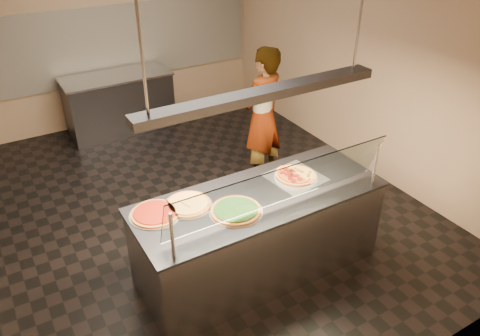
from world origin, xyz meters
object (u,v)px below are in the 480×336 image
sneeze_guard (282,186)px  perforated_tray (295,177)px  prep_table (119,103)px  heat_lamp_housing (262,94)px  half_pizza_sausage (304,172)px  pizza_spinach (236,210)px  pizza_tomato (155,213)px  pizza_spatula (191,204)px  half_pizza_pepperoni (288,177)px  worker (262,117)px  serving_counter (259,234)px  pizza_cheese (188,204)px

sneeze_guard → perforated_tray: size_ratio=4.01×
prep_table → heat_lamp_housing: size_ratio=0.72×
half_pizza_sausage → sneeze_guard: bearing=-143.5°
pizza_spinach → prep_table: pizza_spinach is taller
sneeze_guard → pizza_tomato: bearing=149.9°
perforated_tray → pizza_spatula: bearing=176.0°
pizza_spinach → heat_lamp_housing: heat_lamp_housing is taller
half_pizza_pepperoni → pizza_tomato: size_ratio=0.94×
half_pizza_sausage → pizza_tomato: bearing=175.3°
prep_table → heat_lamp_housing: (0.14, -3.95, 1.48)m
pizza_spinach → worker: worker is taller
half_pizza_sausage → pizza_spinach: bearing=-167.7°
half_pizza_pepperoni → half_pizza_sausage: (0.20, -0.00, -0.01)m
half_pizza_sausage → pizza_tomato: size_ratio=0.94×
perforated_tray → worker: 1.51m
pizza_spinach → pizza_spatula: bearing=138.3°
sneeze_guard → pizza_spinach: sneeze_guard is taller
serving_counter → half_pizza_sausage: half_pizza_sausage is taller
half_pizza_sausage → pizza_spatula: half_pizza_sausage is taller
sneeze_guard → half_pizza_sausage: bearing=36.5°
heat_lamp_housing → serving_counter: bearing=90.0°
serving_counter → pizza_spinach: size_ratio=4.97×
sneeze_guard → half_pizza_sausage: (0.58, 0.43, -0.27)m
half_pizza_sausage → pizza_cheese: 1.24m
pizza_spinach → heat_lamp_housing: size_ratio=0.21×
pizza_spinach → pizza_cheese: pizza_spinach is taller
sneeze_guard → pizza_cheese: bearing=140.2°
pizza_tomato → heat_lamp_housing: heat_lamp_housing is taller
perforated_tray → prep_table: 3.94m
perforated_tray → half_pizza_sausage: size_ratio=1.28×
pizza_tomato → pizza_spinach: bearing=-26.9°
pizza_spatula → prep_table: size_ratio=0.13×
serving_counter → pizza_tomato: 1.10m
half_pizza_sausage → pizza_cheese: bearing=174.8°
perforated_tray → half_pizza_sausage: half_pizza_sausage is taller
pizza_spatula → worker: 2.12m
perforated_tray → pizza_cheese: (-1.14, 0.11, 0.01)m
half_pizza_sausage → heat_lamp_housing: (-0.58, -0.09, 0.99)m
sneeze_guard → prep_table: bearing=91.9°
serving_counter → pizza_cheese: 0.83m
perforated_tray → prep_table: size_ratio=0.33×
pizza_spatula → prep_table: 3.85m
half_pizza_sausage → heat_lamp_housing: size_ratio=0.19×
heat_lamp_housing → worker: bearing=56.3°
half_pizza_pepperoni → prep_table: half_pizza_pepperoni is taller
perforated_tray → prep_table: perforated_tray is taller
half_pizza_sausage → serving_counter: bearing=-171.3°
serving_counter → perforated_tray: size_ratio=4.45×
serving_counter → worker: 1.86m
half_pizza_sausage → prep_table: bearing=100.6°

